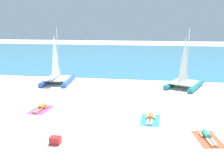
% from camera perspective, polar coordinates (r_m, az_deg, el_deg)
% --- Properties ---
extents(ground_plane, '(120.00, 120.00, 0.00)m').
position_cam_1_polar(ground_plane, '(22.34, 1.73, -0.37)').
color(ground_plane, white).
extents(ocean_water, '(120.00, 40.00, 0.05)m').
position_cam_1_polar(ocean_water, '(44.59, 5.48, 6.78)').
color(ocean_water, teal).
rests_on(ocean_water, ground).
extents(sailboat_blue, '(2.87, 4.17, 5.17)m').
position_cam_1_polar(sailboat_blue, '(23.67, -12.62, 2.02)').
color(sailboat_blue, blue).
rests_on(sailboat_blue, ground).
extents(sailboat_teal, '(3.89, 4.60, 5.12)m').
position_cam_1_polar(sailboat_teal, '(22.49, 16.55, 1.14)').
color(sailboat_teal, teal).
rests_on(sailboat_teal, ground).
extents(towel_left, '(1.24, 1.98, 0.01)m').
position_cam_1_polar(towel_left, '(16.82, -16.23, -5.77)').
color(towel_left, '#D84C99').
rests_on(towel_left, ground).
extents(sunbather_left, '(0.57, 1.57, 0.30)m').
position_cam_1_polar(sunbather_left, '(16.84, -16.15, -5.30)').
color(sunbather_left, orange).
rests_on(sunbather_left, towel_left).
extents(towel_middle, '(1.21, 1.96, 0.01)m').
position_cam_1_polar(towel_middle, '(14.66, 8.89, -8.32)').
color(towel_middle, '#338CD8').
rests_on(towel_middle, ground).
extents(sunbather_middle, '(0.57, 1.57, 0.30)m').
position_cam_1_polar(sunbather_middle, '(14.68, 8.92, -7.77)').
color(sunbather_middle, orange).
rests_on(sunbather_middle, towel_middle).
extents(towel_right, '(1.38, 2.05, 0.01)m').
position_cam_1_polar(towel_right, '(13.15, 21.46, -11.87)').
color(towel_right, '#EA5933').
rests_on(towel_right, ground).
extents(sunbather_right, '(0.64, 1.57, 0.30)m').
position_cam_1_polar(sunbather_right, '(13.15, 21.41, -11.26)').
color(sunbather_right, '#3FB28C').
rests_on(sunbather_right, towel_right).
extents(cooler_box, '(0.50, 0.36, 0.36)m').
position_cam_1_polar(cooler_box, '(12.07, -13.08, -12.68)').
color(cooler_box, red).
rests_on(cooler_box, ground).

